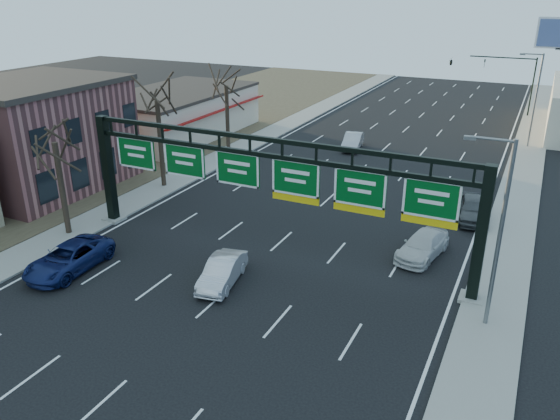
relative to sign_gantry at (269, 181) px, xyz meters
The scene contains 19 objects.
ground 9.24m from the sign_gantry, 91.15° to the right, with size 160.00×160.00×0.00m, color black.
sidewalk_left 18.24m from the sign_gantry, 137.20° to the left, with size 3.00×120.00×0.12m, color gray.
sidewalk_right 18.02m from the sign_gantry, 43.51° to the left, with size 3.00×120.00×0.12m, color gray.
dirt_strip_left 28.25m from the sign_gantry, 154.50° to the left, with size 21.00×120.00×0.06m, color #473D2B.
lane_markings 12.86m from the sign_gantry, 90.76° to the left, with size 21.60×120.00×0.01m, color white.
sign_gantry is the anchor object (origin of this frame).
brick_block 21.87m from the sign_gantry, behind, with size 10.40×12.40×8.30m.
cream_strip 30.24m from the sign_gantry, 135.86° to the left, with size 10.90×18.40×4.70m.
tree_gantry 13.53m from the sign_gantry, 166.97° to the right, with size 3.60×3.60×8.48m.
tree_mid 15.08m from the sign_gantry, 151.63° to the left, with size 3.60×3.60×9.24m.
tree_far 21.57m from the sign_gantry, 127.32° to the left, with size 3.60×3.60×8.86m.
streetlight_near 12.48m from the sign_gantry, ahead, with size 2.15×0.22×9.00m.
streetlight_far 34.29m from the sign_gantry, 68.96° to the left, with size 2.15×0.22×9.00m.
traffic_signal_mast 47.33m from the sign_gantry, 83.29° to the left, with size 10.16×0.54×7.00m.
car_blue_suv 11.95m from the sign_gantry, 144.58° to the right, with size 2.51×5.43×1.51m, color #121E52.
car_silver_sedan 5.70m from the sign_gantry, 100.40° to the right, with size 1.50×4.31×1.42m, color silver.
car_white_wagon 9.86m from the sign_gantry, 24.97° to the left, with size 1.94×4.78×1.39m, color silver.
car_grey_far 15.26m from the sign_gantry, 46.97° to the left, with size 1.92×4.77×1.63m, color #45484A.
car_silver_distant 24.43m from the sign_gantry, 97.08° to the left, with size 1.61×4.61×1.52m, color #A8A9AD.
Camera 1 is at (13.38, -17.79, 14.81)m, focal length 35.00 mm.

